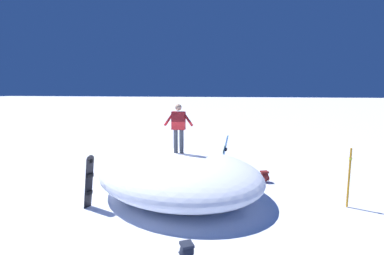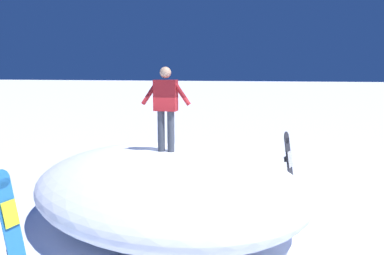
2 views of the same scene
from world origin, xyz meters
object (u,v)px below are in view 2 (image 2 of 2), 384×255
(snowboarder_standing, at_px, (166,104))
(backpack_far, at_px, (175,165))
(snowboard_primary_upright, at_px, (11,225))
(snowboard_secondary_upright, at_px, (289,167))

(snowboarder_standing, height_order, backpack_far, snowboarder_standing)
(snowboarder_standing, bearing_deg, backpack_far, 105.82)
(snowboarder_standing, relative_size, backpack_far, 3.15)
(snowboarder_standing, relative_size, snowboard_primary_upright, 1.01)
(snowboard_primary_upright, bearing_deg, snowboarder_standing, 63.49)
(snowboard_primary_upright, distance_m, snowboard_secondary_upright, 5.75)
(snowboard_secondary_upright, distance_m, backpack_far, 3.99)
(snowboard_secondary_upright, bearing_deg, backpack_far, 149.62)
(snowboard_primary_upright, bearing_deg, backpack_far, 87.13)
(snowboard_primary_upright, relative_size, snowboard_secondary_upright, 0.99)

